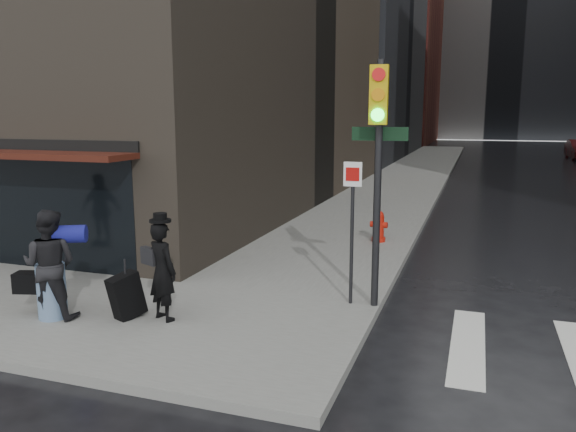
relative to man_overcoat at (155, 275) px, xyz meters
name	(u,v)px	position (x,y,z in m)	size (l,w,h in m)	color
ground	(230,340)	(1.36, -0.08, -0.90)	(140.00, 140.00, 0.00)	black
sidewalk_left	(417,170)	(1.36, 26.92, -0.82)	(4.00, 50.00, 0.15)	slate
bldg_left_far	(343,34)	(-11.64, 61.92, 12.10)	(22.00, 20.00, 26.00)	#5D2B1F
bldg_distant	(507,20)	(7.36, 77.92, 15.10)	(40.00, 12.00, 32.00)	gray
man_overcoat	(155,275)	(0.00, 0.00, 0.00)	(1.19, 0.79, 1.80)	black
man_jeans	(50,264)	(-1.65, -0.49, 0.16)	(1.32, 0.90, 1.81)	black
traffic_light	(376,151)	(3.23, 1.72, 1.95)	(1.04, 0.50, 4.18)	black
fire_hydrant	(379,228)	(2.47, 6.82, -0.39)	(0.46, 0.36, 0.82)	#AD170A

